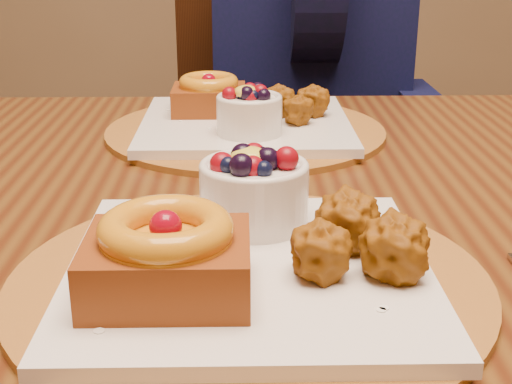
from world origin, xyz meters
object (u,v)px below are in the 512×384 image
(place_setting_far, at_px, (244,119))
(place_setting_near, at_px, (245,251))
(dining_table, at_px, (247,254))
(diner, at_px, (310,42))
(chair_far, at_px, (265,184))

(place_setting_far, bearing_deg, place_setting_near, -90.15)
(dining_table, bearing_deg, diner, 79.22)
(place_setting_near, distance_m, place_setting_far, 0.43)
(dining_table, height_order, place_setting_far, place_setting_far)
(chair_far, bearing_deg, dining_table, -82.85)
(place_setting_near, relative_size, chair_far, 0.42)
(chair_far, distance_m, diner, 0.32)
(diner, bearing_deg, place_setting_far, -90.89)
(dining_table, relative_size, place_setting_near, 4.21)
(dining_table, distance_m, place_setting_near, 0.24)
(dining_table, height_order, place_setting_near, place_setting_near)
(place_setting_far, relative_size, diner, 0.50)
(place_setting_far, distance_m, diner, 0.49)
(place_setting_near, height_order, place_setting_far, place_setting_near)
(place_setting_far, bearing_deg, chair_far, 84.69)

